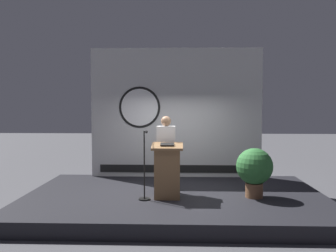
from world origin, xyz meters
name	(u,v)px	position (x,y,z in m)	size (l,w,h in m)	color
ground_plane	(175,207)	(0.00, 0.00, 0.00)	(40.00, 40.00, 0.00)	#4C4C51
stage_platform	(175,200)	(0.00, 0.00, 0.15)	(6.40, 4.00, 0.30)	black
banner_display	(175,113)	(-0.02, 1.85, 2.00)	(4.52, 0.12, 3.42)	silver
podium	(167,171)	(-0.15, -0.37, 0.86)	(0.64, 0.50, 1.15)	olive
speaker_person	(166,154)	(-0.20, 0.11, 1.16)	(0.40, 0.26, 1.68)	black
microphone_stand	(145,175)	(-0.61, -0.46, 0.80)	(0.24, 0.59, 1.40)	black
potted_plant	(254,168)	(1.65, -0.25, 0.91)	(0.76, 0.76, 1.03)	brown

